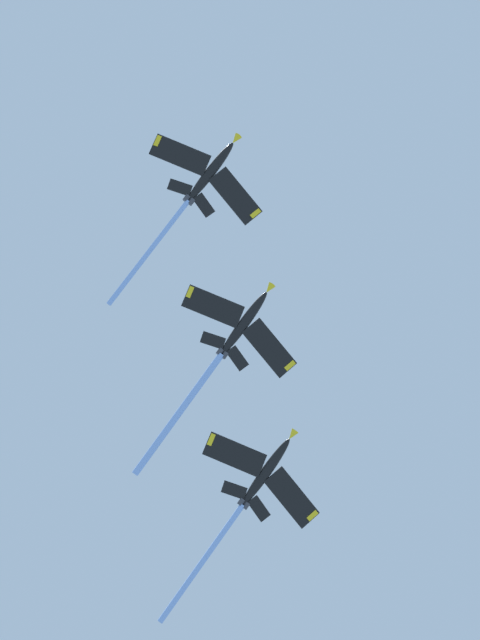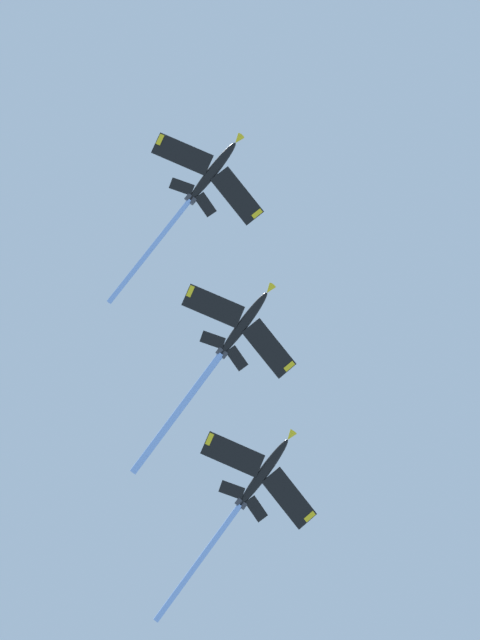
{
  "view_description": "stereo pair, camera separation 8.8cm",
  "coord_description": "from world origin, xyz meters",
  "views": [
    {
      "loc": [
        -13.19,
        1.69,
        1.91
      ],
      "look_at": [
        -11.41,
        7.63,
        149.38
      ],
      "focal_mm": 54.79,
      "sensor_mm": 36.0,
      "label": 1
    },
    {
      "loc": [
        -13.27,
        1.72,
        1.91
      ],
      "look_at": [
        -11.41,
        7.63,
        149.38
      ],
      "focal_mm": 54.79,
      "sensor_mm": 36.0,
      "label": 2
    }
  ],
  "objects": [
    {
      "name": "jet_third",
      "position": [
        -2.57,
        31.34,
        144.31
      ],
      "size": [
        19.31,
        31.2,
        9.44
      ],
      "color": "black"
    },
    {
      "name": "jet_second",
      "position": [
        -12.45,
        12.87,
        147.98
      ],
      "size": [
        19.35,
        32.68,
        10.39
      ],
      "color": "black"
    },
    {
      "name": "jet_lead",
      "position": [
        -23.39,
        -9.83,
        152.62
      ],
      "size": [
        19.35,
        31.16,
        9.73
      ],
      "color": "black"
    }
  ]
}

